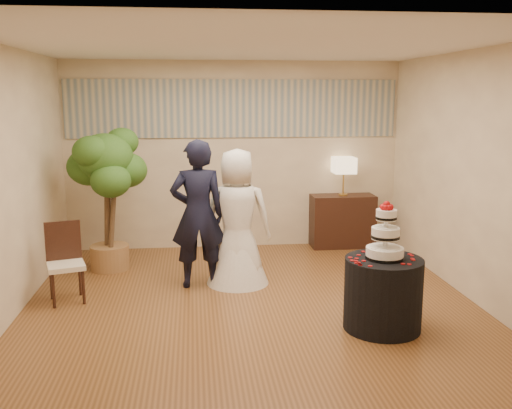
{
  "coord_description": "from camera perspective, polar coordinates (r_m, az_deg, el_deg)",
  "views": [
    {
      "loc": [
        -0.61,
        -6.04,
        2.29
      ],
      "look_at": [
        0.1,
        0.4,
        1.05
      ],
      "focal_mm": 40.0,
      "sensor_mm": 36.0,
      "label": 1
    }
  ],
  "objects": [
    {
      "name": "console",
      "position": [
        8.84,
        8.62,
        -1.63
      ],
      "size": [
        0.96,
        0.43,
        0.8
      ],
      "primitive_type": "cube",
      "rotation": [
        0.0,
        0.0,
        0.01
      ],
      "color": "black",
      "rests_on": "floor"
    },
    {
      "name": "floor",
      "position": [
        6.49,
        -0.5,
        -9.83
      ],
      "size": [
        5.0,
        5.0,
        0.0
      ],
      "primitive_type": "cube",
      "color": "brown",
      "rests_on": "ground"
    },
    {
      "name": "wall_left",
      "position": [
        6.39,
        -23.43,
        1.93
      ],
      "size": [
        0.06,
        5.0,
        2.8
      ],
      "primitive_type": "cube",
      "color": "beige",
      "rests_on": "ground"
    },
    {
      "name": "mural_border",
      "position": [
        8.54,
        -2.23,
        9.56
      ],
      "size": [
        4.9,
        0.02,
        0.85
      ],
      "primitive_type": "cube",
      "color": "#97998C",
      "rests_on": "wall_back"
    },
    {
      "name": "ficus_tree",
      "position": [
        7.72,
        -14.67,
        0.55
      ],
      "size": [
        1.29,
        1.29,
        1.92
      ],
      "primitive_type": null,
      "rotation": [
        0.0,
        0.0,
        2.39
      ],
      "color": "#325D1D",
      "rests_on": "floor"
    },
    {
      "name": "side_chair",
      "position": [
        6.75,
        -18.49,
        -5.6
      ],
      "size": [
        0.52,
        0.53,
        0.89
      ],
      "primitive_type": null,
      "rotation": [
        0.0,
        0.0,
        0.3
      ],
      "color": "black",
      "rests_on": "floor"
    },
    {
      "name": "cake_table",
      "position": [
        5.85,
        12.57,
        -8.71
      ],
      "size": [
        0.9,
        0.9,
        0.72
      ],
      "primitive_type": "cylinder",
      "rotation": [
        0.0,
        0.0,
        0.2
      ],
      "color": "black",
      "rests_on": "floor"
    },
    {
      "name": "wall_back",
      "position": [
        8.61,
        -2.21,
        4.9
      ],
      "size": [
        5.0,
        0.06,
        2.8
      ],
      "primitive_type": "cube",
      "color": "beige",
      "rests_on": "ground"
    },
    {
      "name": "wedding_cake",
      "position": [
        5.67,
        12.84,
        -2.51
      ],
      "size": [
        0.37,
        0.37,
        0.58
      ],
      "primitive_type": null,
      "color": "white",
      "rests_on": "cake_table"
    },
    {
      "name": "groom",
      "position": [
        6.84,
        -5.83,
        -0.97
      ],
      "size": [
        0.67,
        0.45,
        1.79
      ],
      "primitive_type": "imported",
      "rotation": [
        0.0,
        0.0,
        3.17
      ],
      "color": "black",
      "rests_on": "floor"
    },
    {
      "name": "bride",
      "position": [
        6.94,
        -1.88,
        -1.26
      ],
      "size": [
        0.92,
        0.87,
        1.67
      ],
      "primitive_type": "imported",
      "rotation": [
        0.0,
        0.0,
        3.0
      ],
      "color": "white",
      "rests_on": "floor"
    },
    {
      "name": "wall_front",
      "position": [
        3.7,
        3.41,
        -3.13
      ],
      "size": [
        5.0,
        0.06,
        2.8
      ],
      "primitive_type": "cube",
      "color": "beige",
      "rests_on": "ground"
    },
    {
      "name": "ceiling",
      "position": [
        6.09,
        -0.54,
        15.63
      ],
      "size": [
        5.0,
        5.0,
        0.0
      ],
      "primitive_type": "cube",
      "color": "white",
      "rests_on": "wall_back"
    },
    {
      "name": "table_lamp",
      "position": [
        8.72,
        8.75,
        2.8
      ],
      "size": [
        0.32,
        0.32,
        0.58
      ],
      "primitive_type": null,
      "color": "beige",
      "rests_on": "console"
    },
    {
      "name": "wall_right",
      "position": [
        6.85,
        20.78,
        2.66
      ],
      "size": [
        0.06,
        5.0,
        2.8
      ],
      "primitive_type": "cube",
      "color": "beige",
      "rests_on": "ground"
    }
  ]
}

